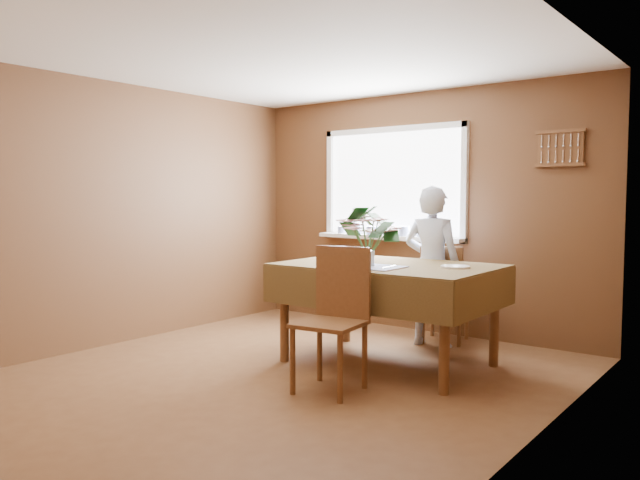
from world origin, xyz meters
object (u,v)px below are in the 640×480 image
Objects in this scene: dining_table at (388,277)px; chair_near at (335,313)px; chair_far at (443,290)px; seated_woman at (432,266)px; flower_bouquet at (368,230)px.

chair_near reaches higher than dining_table.
chair_far is (0.04, 0.97, -0.23)m from dining_table.
seated_woman reaches higher than chair_far.
dining_table is at bearing 85.63° from chair_near.
flower_bouquet reaches higher than chair_far.
flower_bouquet reaches higher than chair_near.
dining_table is 0.83m from chair_near.
seated_woman is (-0.04, -0.16, 0.24)m from chair_far.
flower_bouquet is (-0.03, -0.26, 0.40)m from dining_table.
chair_near is 0.81m from flower_bouquet.
seated_woman is at bearing 84.32° from chair_near.
flower_bouquet is (-0.03, -1.06, 0.39)m from seated_woman.
dining_table is 3.32× the size of flower_bouquet.
chair_far is at bearing 87.46° from dining_table.
dining_table is 1.69× the size of chair_near.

